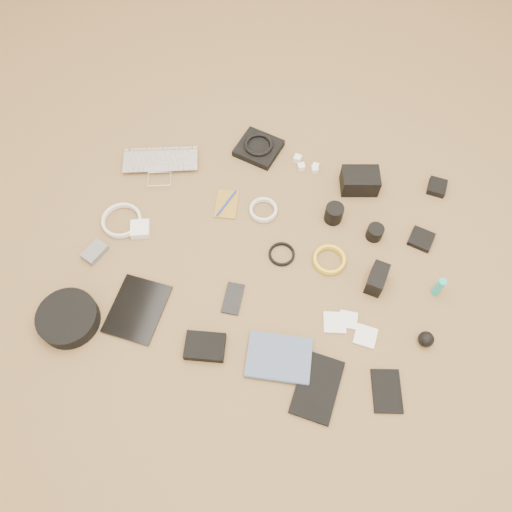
% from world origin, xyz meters
% --- Properties ---
extents(laptop, '(0.36, 0.29, 0.02)m').
position_xyz_m(laptop, '(-0.48, 0.31, 0.01)').
color(laptop, silver).
rests_on(laptop, ground).
extents(headphone_pouch, '(0.21, 0.20, 0.03)m').
position_xyz_m(headphone_pouch, '(-0.10, 0.50, 0.02)').
color(headphone_pouch, black).
rests_on(headphone_pouch, ground).
extents(headphones, '(0.14, 0.14, 0.02)m').
position_xyz_m(headphones, '(-0.10, 0.50, 0.04)').
color(headphones, black).
rests_on(headphones, headphone_pouch).
extents(charger_a, '(0.04, 0.04, 0.03)m').
position_xyz_m(charger_a, '(0.07, 0.49, 0.01)').
color(charger_a, white).
rests_on(charger_a, ground).
extents(charger_b, '(0.04, 0.04, 0.03)m').
position_xyz_m(charger_b, '(0.09, 0.45, 0.01)').
color(charger_b, white).
rests_on(charger_b, ground).
extents(charger_c, '(0.03, 0.03, 0.02)m').
position_xyz_m(charger_c, '(0.15, 0.46, 0.01)').
color(charger_c, white).
rests_on(charger_c, ground).
extents(charger_d, '(0.04, 0.04, 0.03)m').
position_xyz_m(charger_d, '(0.15, 0.45, 0.01)').
color(charger_d, white).
rests_on(charger_d, ground).
extents(dslr_camera, '(0.17, 0.13, 0.09)m').
position_xyz_m(dslr_camera, '(0.34, 0.41, 0.04)').
color(dslr_camera, black).
rests_on(dslr_camera, ground).
extents(lens_pouch, '(0.08, 0.09, 0.03)m').
position_xyz_m(lens_pouch, '(0.65, 0.47, 0.01)').
color(lens_pouch, black).
rests_on(lens_pouch, ground).
extents(notebook_olive, '(0.10, 0.14, 0.01)m').
position_xyz_m(notebook_olive, '(-0.17, 0.20, 0.00)').
color(notebook_olive, olive).
rests_on(notebook_olive, ground).
extents(pen_blue, '(0.05, 0.13, 0.01)m').
position_xyz_m(pen_blue, '(-0.17, 0.20, 0.01)').
color(pen_blue, '#13289D').
rests_on(pen_blue, notebook_olive).
extents(cable_white_a, '(0.14, 0.14, 0.01)m').
position_xyz_m(cable_white_a, '(-0.02, 0.20, 0.01)').
color(cable_white_a, silver).
rests_on(cable_white_a, ground).
extents(lens_a, '(0.09, 0.09, 0.08)m').
position_xyz_m(lens_a, '(0.26, 0.23, 0.04)').
color(lens_a, black).
rests_on(lens_a, ground).
extents(lens_b, '(0.07, 0.07, 0.06)m').
position_xyz_m(lens_b, '(0.42, 0.19, 0.03)').
color(lens_b, black).
rests_on(lens_b, ground).
extents(card_reader, '(0.10, 0.10, 0.02)m').
position_xyz_m(card_reader, '(0.60, 0.21, 0.01)').
color(card_reader, black).
rests_on(card_reader, ground).
extents(power_brick, '(0.09, 0.09, 0.03)m').
position_xyz_m(power_brick, '(-0.46, 0.01, 0.02)').
color(power_brick, white).
rests_on(power_brick, ground).
extents(cable_white_b, '(0.21, 0.21, 0.01)m').
position_xyz_m(cable_white_b, '(-0.55, 0.03, 0.01)').
color(cable_white_b, silver).
rests_on(cable_white_b, ground).
extents(cable_black, '(0.11, 0.11, 0.01)m').
position_xyz_m(cable_black, '(0.09, 0.03, 0.00)').
color(cable_black, black).
rests_on(cable_black, ground).
extents(cable_yellow, '(0.15, 0.15, 0.01)m').
position_xyz_m(cable_yellow, '(0.27, 0.04, 0.01)').
color(cable_yellow, gold).
rests_on(cable_yellow, ground).
extents(flash, '(0.08, 0.12, 0.08)m').
position_xyz_m(flash, '(0.45, -0.01, 0.04)').
color(flash, black).
rests_on(flash, ground).
extents(lens_cleaner, '(0.03, 0.03, 0.10)m').
position_xyz_m(lens_cleaner, '(0.67, -0.00, 0.05)').
color(lens_cleaner, '#19A6A2').
rests_on(lens_cleaner, ground).
extents(battery_charger, '(0.09, 0.11, 0.03)m').
position_xyz_m(battery_charger, '(-0.60, -0.12, 0.01)').
color(battery_charger, slate).
rests_on(battery_charger, ground).
extents(tablet, '(0.20, 0.25, 0.01)m').
position_xyz_m(tablet, '(-0.37, -0.30, 0.01)').
color(tablet, black).
rests_on(tablet, ground).
extents(phone, '(0.07, 0.12, 0.01)m').
position_xyz_m(phone, '(-0.04, -0.19, 0.00)').
color(phone, black).
rests_on(phone, ground).
extents(filter_case_left, '(0.09, 0.09, 0.01)m').
position_xyz_m(filter_case_left, '(0.33, -0.20, 0.01)').
color(filter_case_left, silver).
rests_on(filter_case_left, ground).
extents(filter_case_mid, '(0.07, 0.07, 0.01)m').
position_xyz_m(filter_case_mid, '(0.37, -0.18, 0.00)').
color(filter_case_mid, silver).
rests_on(filter_case_mid, ground).
extents(filter_case_right, '(0.08, 0.08, 0.01)m').
position_xyz_m(filter_case_right, '(0.44, -0.23, 0.01)').
color(filter_case_right, silver).
rests_on(filter_case_right, ground).
extents(air_blower, '(0.06, 0.06, 0.05)m').
position_xyz_m(air_blower, '(0.64, -0.20, 0.03)').
color(air_blower, black).
rests_on(air_blower, ground).
extents(headphone_case, '(0.22, 0.22, 0.06)m').
position_xyz_m(headphone_case, '(-0.58, -0.40, 0.03)').
color(headphone_case, black).
rests_on(headphone_case, ground).
extents(drive_case, '(0.15, 0.11, 0.03)m').
position_xyz_m(drive_case, '(-0.09, -0.39, 0.02)').
color(drive_case, black).
rests_on(drive_case, ground).
extents(paperback, '(0.23, 0.18, 0.02)m').
position_xyz_m(paperback, '(0.17, -0.45, 0.01)').
color(paperback, '#40506D').
rests_on(paperback, ground).
extents(notebook_black_a, '(0.16, 0.23, 0.02)m').
position_xyz_m(notebook_black_a, '(0.31, -0.44, 0.01)').
color(notebook_black_a, black).
rests_on(notebook_black_a, ground).
extents(notebook_black_b, '(0.12, 0.16, 0.01)m').
position_xyz_m(notebook_black_b, '(0.53, -0.40, 0.01)').
color(notebook_black_b, black).
rests_on(notebook_black_b, ground).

